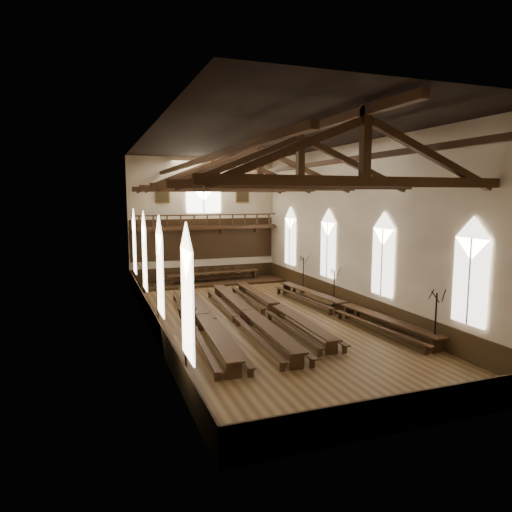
{
  "coord_description": "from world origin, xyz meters",
  "views": [
    {
      "loc": [
        -8.79,
        -23.36,
        6.9
      ],
      "look_at": [
        0.32,
        1.5,
        3.43
      ],
      "focal_mm": 32.0,
      "sensor_mm": 36.0,
      "label": 1
    }
  ],
  "objects": [
    {
      "name": "ground",
      "position": [
        0.0,
        0.0,
        0.0
      ],
      "size": [
        26.0,
        26.0,
        0.0
      ],
      "primitive_type": "plane",
      "color": "brown",
      "rests_on": "ground"
    },
    {
      "name": "room_walls",
      "position": [
        0.0,
        0.0,
        6.46
      ],
      "size": [
        26.0,
        26.0,
        26.0
      ],
      "color": "beige",
      "rests_on": "ground"
    },
    {
      "name": "wainscot_band",
      "position": [
        0.0,
        0.0,
        0.6
      ],
      "size": [
        12.0,
        26.0,
        1.2
      ],
      "color": "#31220E",
      "rests_on": "ground"
    },
    {
      "name": "side_windows",
      "position": [
        -0.0,
        -0.0,
        3.74
      ],
      "size": [
        11.85,
        19.8,
        4.5
      ],
      "color": "silver",
      "rests_on": "room_walls"
    },
    {
      "name": "end_window",
      "position": [
        0.0,
        12.9,
        7.22
      ],
      "size": [
        2.8,
        0.12,
        3.8
      ],
      "color": "white",
      "rests_on": "room_walls"
    },
    {
      "name": "minstrels_gallery",
      "position": [
        0.0,
        12.66,
        3.91
      ],
      "size": [
        11.8,
        1.24,
        3.7
      ],
      "color": "#3B2312",
      "rests_on": "room_walls"
    },
    {
      "name": "portraits",
      "position": [
        0.0,
        12.9,
        7.1
      ],
      "size": [
        7.75,
        0.09,
        1.45
      ],
      "color": "brown",
      "rests_on": "room_walls"
    },
    {
      "name": "roof_trusses",
      "position": [
        0.0,
        -0.0,
        8.22
      ],
      "size": [
        11.7,
        25.7,
        2.8
      ],
      "color": "#3B2312",
      "rests_on": "room_walls"
    },
    {
      "name": "refectory_row_a",
      "position": [
        -3.38,
        -0.46,
        0.57
      ],
      "size": [
        2.06,
        14.79,
        0.78
      ],
      "color": "#3B2312",
      "rests_on": "ground"
    },
    {
      "name": "refectory_row_b",
      "position": [
        -0.85,
        -0.44,
        0.57
      ],
      "size": [
        1.91,
        14.73,
        0.78
      ],
      "color": "#3B2312",
      "rests_on": "ground"
    },
    {
      "name": "refectory_row_c",
      "position": [
        1.17,
        0.39,
        0.53
      ],
      "size": [
        1.68,
        14.28,
        0.73
      ],
      "color": "#3B2312",
      "rests_on": "ground"
    },
    {
      "name": "refectory_row_d",
      "position": [
        4.91,
        -0.86,
        0.55
      ],
      "size": [
        2.14,
        14.6,
        0.76
      ],
      "color": "#3B2312",
      "rests_on": "ground"
    },
    {
      "name": "dais",
      "position": [
        0.39,
        11.4,
        0.1
      ],
      "size": [
        11.4,
        2.95,
        0.2
      ],
      "primitive_type": "cube",
      "color": "#31220E",
      "rests_on": "ground"
    },
    {
      "name": "high_table",
      "position": [
        0.39,
        11.4,
        0.8
      ],
      "size": [
        7.59,
        1.47,
        0.71
      ],
      "color": "#3B2312",
      "rests_on": "dais"
    },
    {
      "name": "high_chairs",
      "position": [
        0.39,
        12.14,
        0.72
      ],
      "size": [
        4.93,
        0.43,
        0.97
      ],
      "color": "#3B2312",
      "rests_on": "dais"
    },
    {
      "name": "candelabrum_left_near",
      "position": [
        -5.55,
        -6.72,
        0.83
      ],
      "size": [
        0.74,
        0.84,
        2.72
      ],
      "color": "black",
      "rests_on": "ground"
    },
    {
      "name": "candelabrum_left_mid",
      "position": [
        -5.55,
        0.66,
        0.7
      ],
      "size": [
        0.66,
        0.7,
        2.3
      ],
      "color": "black",
      "rests_on": "ground"
    },
    {
      "name": "candelabrum_left_far",
      "position": [
        -5.55,
        7.11,
        0.77
      ],
      "size": [
        0.77,
        0.72,
        2.55
      ],
      "color": "black",
      "rests_on": "ground"
    },
    {
      "name": "candelabrum_right_near",
      "position": [
        5.55,
        -7.54,
        0.85
      ],
      "size": [
        0.85,
        0.8,
        2.81
      ],
      "color": "black",
      "rests_on": "ground"
    },
    {
      "name": "candelabrum_right_mid",
      "position": [
        5.55,
        1.45,
        0.74
      ],
      "size": [
        0.73,
        0.7,
        2.43
      ],
      "color": "black",
      "rests_on": "ground"
    },
    {
      "name": "candelabrum_right_far",
      "position": [
        5.55,
        5.85,
        0.83
      ],
      "size": [
        0.78,
        0.82,
        2.72
      ],
      "color": "black",
      "rests_on": "ground"
    }
  ]
}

